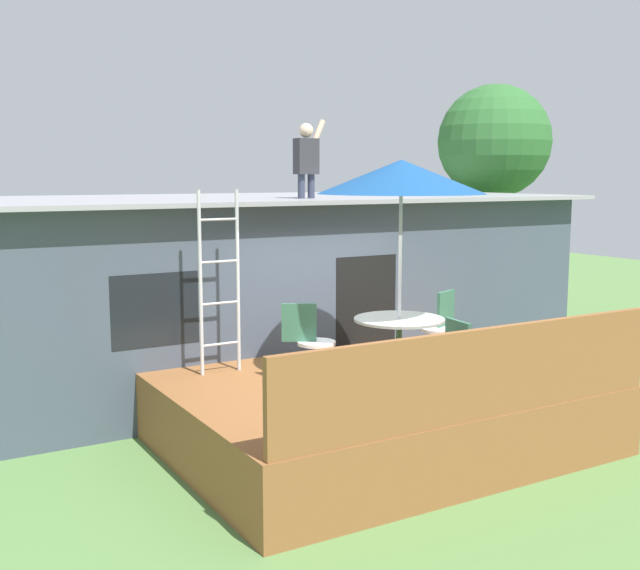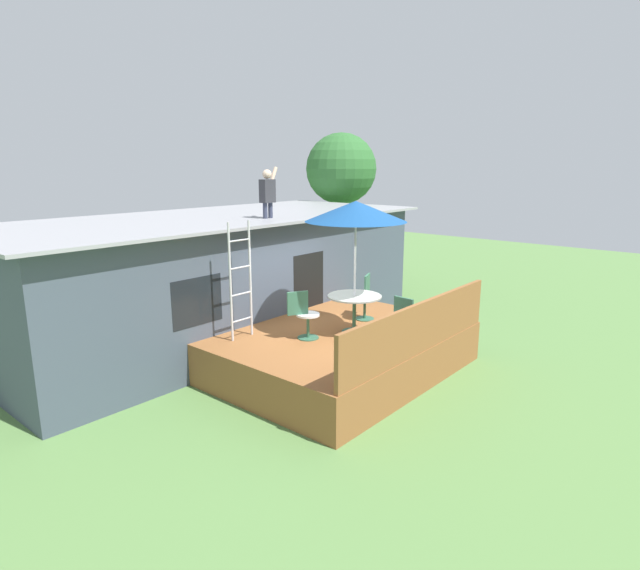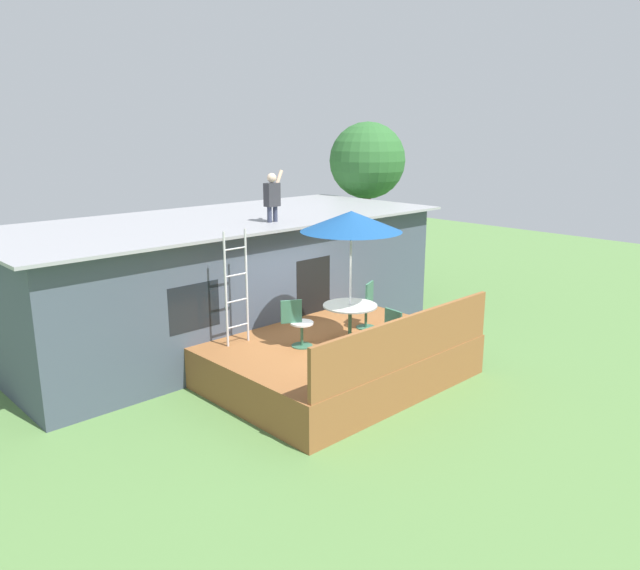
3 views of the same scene
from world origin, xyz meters
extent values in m
plane|color=#567F42|center=(0.00, 0.00, 0.00)|extent=(40.00, 40.00, 0.00)
cube|color=#424C5B|center=(0.00, 3.60, 1.39)|extent=(10.00, 4.00, 2.78)
cube|color=#99999E|center=(0.00, 3.60, 2.81)|extent=(10.50, 4.50, 0.06)
cube|color=black|center=(-2.12, 1.61, 1.55)|extent=(1.10, 0.03, 0.90)
cube|color=black|center=(0.94, 1.61, 1.05)|extent=(1.00, 0.03, 2.00)
cube|color=brown|center=(0.00, 0.00, 0.40)|extent=(4.77, 3.75, 0.80)
cube|color=brown|center=(0.00, -1.82, 1.25)|extent=(4.67, 0.08, 0.90)
cylinder|color=#33664C|center=(0.13, -0.30, 0.82)|extent=(0.48, 0.48, 0.03)
cylinder|color=#33664C|center=(0.13, -0.30, 1.17)|extent=(0.07, 0.07, 0.71)
cylinder|color=#999E93|center=(0.13, -0.30, 1.53)|extent=(1.04, 1.04, 0.03)
cylinder|color=silver|center=(0.13, -0.30, 2.00)|extent=(0.04, 0.04, 2.40)
cone|color=#194C8C|center=(0.13, -0.30, 3.15)|extent=(1.90, 1.90, 0.38)
cylinder|color=silver|center=(-1.72, 1.13, 1.90)|extent=(0.04, 0.04, 2.20)
cylinder|color=silver|center=(-1.24, 1.13, 1.90)|extent=(0.04, 0.04, 2.20)
cylinder|color=silver|center=(-1.48, 1.13, 1.15)|extent=(0.48, 0.03, 0.03)
cylinder|color=silver|center=(-1.48, 1.13, 1.65)|extent=(0.48, 0.03, 0.03)
cylinder|color=silver|center=(-1.48, 1.13, 2.15)|extent=(0.48, 0.03, 0.03)
cylinder|color=silver|center=(-1.48, 1.13, 2.65)|extent=(0.48, 0.03, 0.03)
cylinder|color=#33384C|center=(0.27, 2.27, 3.01)|extent=(0.10, 0.10, 0.34)
cylinder|color=#33384C|center=(0.43, 2.27, 3.01)|extent=(0.10, 0.10, 0.34)
cube|color=#333338|center=(0.35, 2.27, 3.43)|extent=(0.32, 0.20, 0.50)
sphere|color=beige|center=(0.35, 2.27, 3.79)|extent=(0.20, 0.20, 0.20)
cylinder|color=beige|center=(0.53, 2.27, 3.73)|extent=(0.26, 0.08, 0.44)
cylinder|color=#33664C|center=(-0.70, 0.16, 0.81)|extent=(0.40, 0.40, 0.02)
cylinder|color=#33664C|center=(-0.70, 0.16, 1.03)|extent=(0.06, 0.06, 0.44)
cylinder|color=silver|center=(-0.70, 0.16, 1.26)|extent=(0.44, 0.44, 0.04)
cube|color=#33664C|center=(-0.87, 0.26, 1.50)|extent=(0.37, 0.23, 0.44)
cylinder|color=#33664C|center=(1.01, 0.08, 0.81)|extent=(0.40, 0.40, 0.02)
cylinder|color=#33664C|center=(1.01, 0.08, 1.03)|extent=(0.06, 0.06, 0.44)
cylinder|color=silver|center=(1.01, 0.08, 1.26)|extent=(0.44, 0.44, 0.04)
cube|color=#33664C|center=(1.19, 0.16, 1.50)|extent=(0.38, 0.19, 0.44)
cylinder|color=#33664C|center=(0.03, -1.26, 0.81)|extent=(0.40, 0.40, 0.02)
cylinder|color=#33664C|center=(0.03, -1.26, 1.03)|extent=(0.06, 0.06, 0.44)
cylinder|color=silver|center=(0.03, -1.26, 1.26)|extent=(0.44, 0.44, 0.04)
cube|color=#33664C|center=(0.01, -1.46, 1.50)|extent=(0.08, 0.40, 0.44)
cylinder|color=brown|center=(6.34, 4.93, 1.70)|extent=(0.27, 0.27, 3.39)
sphere|color=#2D662D|center=(6.34, 4.93, 3.86)|extent=(2.35, 2.35, 2.35)
camera|label=1|loc=(-5.04, -7.35, 3.17)|focal=43.44mm
camera|label=2|loc=(-7.66, -6.07, 3.98)|focal=29.25mm
camera|label=3|loc=(-8.01, -8.01, 4.78)|focal=34.36mm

